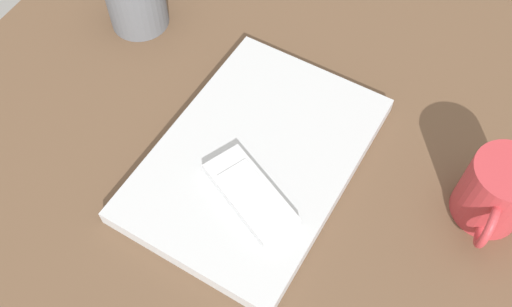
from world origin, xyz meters
The scene contains 4 objects.
desk_surface centered at (0.00, 0.00, 1.50)cm, with size 120.00×80.00×3.00cm, color brown.
laptop_closed centered at (-9.66, 2.90, 4.02)cm, with size 30.52×21.11×2.05cm, color #B7BABC.
cell_phone_on_laptop centered at (-4.35, 4.84, 5.68)cm, with size 9.68×12.51×1.34cm.
coffee_mug centered at (-15.26, 28.32, 7.20)cm, with size 10.66×7.50×8.40cm.
Camera 1 is at (21.24, 18.32, 58.28)cm, focal length 38.95 mm.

